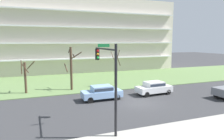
# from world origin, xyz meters

# --- Properties ---
(ground) EXTENTS (160.00, 160.00, 0.00)m
(ground) POSITION_xyz_m (0.00, 0.00, 0.00)
(ground) COLOR #38383A
(sidewalk_curb_near) EXTENTS (80.00, 4.00, 0.15)m
(sidewalk_curb_near) POSITION_xyz_m (0.00, -8.00, 0.07)
(sidewalk_curb_near) COLOR #ADA89E
(sidewalk_curb_near) RESTS_ON ground
(grass_lawn_strip) EXTENTS (80.00, 16.00, 0.08)m
(grass_lawn_strip) POSITION_xyz_m (0.00, 14.00, 0.04)
(grass_lawn_strip) COLOR #66844C
(grass_lawn_strip) RESTS_ON ground
(apartment_building) EXTENTS (40.79, 11.64, 15.18)m
(apartment_building) POSITION_xyz_m (0.00, 27.34, 7.59)
(apartment_building) COLOR beige
(apartment_building) RESTS_ON ground
(tree_far_left) EXTENTS (1.64, 1.64, 4.12)m
(tree_far_left) POSITION_xyz_m (-11.10, 8.40, 2.23)
(tree_far_left) COLOR #4C3828
(tree_far_left) RESTS_ON ground
(tree_left) EXTENTS (2.24, 2.20, 5.69)m
(tree_left) POSITION_xyz_m (-5.53, 8.24, 3.06)
(tree_left) COLOR #4C3828
(tree_left) RESTS_ON ground
(tree_center) EXTENTS (1.32, 1.36, 5.22)m
(tree_center) POSITION_xyz_m (0.68, 8.28, 2.54)
(tree_center) COLOR brown
(tree_center) RESTS_ON ground
(sedan_blue_near_left) EXTENTS (4.42, 1.86, 1.57)m
(sedan_blue_near_left) POSITION_xyz_m (-3.25, 2.50, 0.87)
(sedan_blue_near_left) COLOR #8CB2E0
(sedan_blue_near_left) RESTS_ON ground
(sedan_white_center_left) EXTENTS (4.49, 2.03, 1.57)m
(sedan_white_center_left) POSITION_xyz_m (3.40, 2.50, 0.87)
(sedan_white_center_left) COLOR white
(sedan_white_center_left) RESTS_ON ground
(traffic_signal_mast) EXTENTS (0.90, 4.47, 6.26)m
(traffic_signal_mast) POSITION_xyz_m (-5.24, -5.13, 4.24)
(traffic_signal_mast) COLOR black
(traffic_signal_mast) RESTS_ON ground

